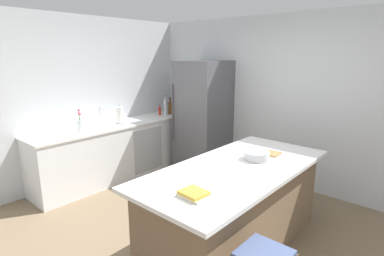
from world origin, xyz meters
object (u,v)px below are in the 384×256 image
(cookbook_stack, at_px, (194,194))
(cutting_board, at_px, (264,152))
(sink_faucet, at_px, (100,116))
(paper_towel_roll, at_px, (120,116))
(hot_sauce_bottle, at_px, (160,111))
(soda_bottle, at_px, (165,107))
(vinegar_bottle, at_px, (176,107))
(mixing_bowl, at_px, (256,156))
(kitchen_island, at_px, (235,207))
(whiskey_bottle, at_px, (170,108))
(flower_vase, at_px, (80,124))
(syrup_bottle, at_px, (170,108))
(refrigerator, at_px, (203,117))

(cookbook_stack, bearing_deg, cutting_board, 95.40)
(sink_faucet, distance_m, paper_towel_roll, 0.32)
(hot_sauce_bottle, bearing_deg, sink_faucet, -91.23)
(soda_bottle, distance_m, hot_sauce_bottle, 0.13)
(soda_bottle, bearing_deg, sink_faucet, -93.75)
(vinegar_bottle, relative_size, mixing_bowl, 0.98)
(vinegar_bottle, bearing_deg, mixing_bowl, -27.97)
(kitchen_island, relative_size, paper_towel_roll, 7.25)
(sink_faucet, bearing_deg, hot_sauce_bottle, 88.77)
(whiskey_bottle, bearing_deg, vinegar_bottle, 101.10)
(sink_faucet, relative_size, soda_bottle, 0.82)
(vinegar_bottle, distance_m, mixing_bowl, 2.91)
(flower_vase, relative_size, whiskey_bottle, 1.04)
(flower_vase, distance_m, mixing_bowl, 2.67)
(kitchen_island, relative_size, mixing_bowl, 8.13)
(whiskey_bottle, bearing_deg, hot_sauce_bottle, -112.46)
(whiskey_bottle, bearing_deg, flower_vase, -91.90)
(sink_faucet, xyz_separation_m, paper_towel_roll, (0.07, 0.31, -0.02))
(whiskey_bottle, xyz_separation_m, mixing_bowl, (2.54, -1.19, -0.08))
(flower_vase, relative_size, cutting_board, 0.88)
(kitchen_island, xyz_separation_m, soda_bottle, (-2.52, 1.41, 0.59))
(sink_faucet, bearing_deg, paper_towel_roll, 76.84)
(soda_bottle, bearing_deg, syrup_bottle, 109.49)
(sink_faucet, xyz_separation_m, cutting_board, (2.59, 0.51, -0.15))
(sink_faucet, height_order, flower_vase, flower_vase)
(sink_faucet, distance_m, syrup_bottle, 1.51)
(vinegar_bottle, relative_size, hot_sauce_bottle, 1.41)
(kitchen_island, bearing_deg, sink_faucet, 178.15)
(kitchen_island, height_order, soda_bottle, soda_bottle)
(paper_towel_roll, height_order, cookbook_stack, paper_towel_roll)
(refrigerator, distance_m, paper_towel_roll, 1.41)
(hot_sauce_bottle, relative_size, mixing_bowl, 0.70)
(flower_vase, bearing_deg, sink_faucet, 97.26)
(cutting_board, bearing_deg, vinegar_bottle, 156.49)
(kitchen_island, height_order, cookbook_stack, cookbook_stack)
(kitchen_island, relative_size, sink_faucet, 7.54)
(hot_sauce_bottle, bearing_deg, refrigerator, 13.17)
(kitchen_island, xyz_separation_m, cookbook_stack, (0.12, -0.79, 0.47))
(whiskey_bottle, height_order, soda_bottle, soda_bottle)
(refrigerator, relative_size, vinegar_bottle, 7.03)
(refrigerator, xyz_separation_m, mixing_bowl, (1.74, -1.20, -0.01))
(flower_vase, xyz_separation_m, whiskey_bottle, (0.06, 1.80, 0.02))
(vinegar_bottle, distance_m, cookbook_stack, 3.63)
(mixing_bowl, xyz_separation_m, cutting_board, (-0.05, 0.27, -0.04))
(kitchen_island, xyz_separation_m, flower_vase, (-2.56, -0.29, 0.55))
(paper_towel_roll, xyz_separation_m, hot_sauce_bottle, (-0.05, 0.92, -0.06))
(refrigerator, distance_m, flower_vase, 2.00)
(refrigerator, height_order, sink_faucet, refrigerator)
(syrup_bottle, bearing_deg, vinegar_bottle, 62.12)
(mixing_bowl, bearing_deg, refrigerator, 145.48)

